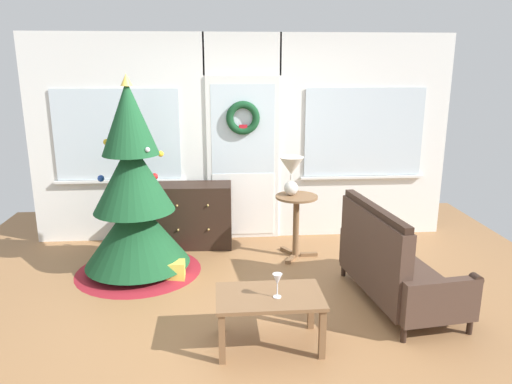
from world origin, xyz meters
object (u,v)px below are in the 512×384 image
(christmas_tree, at_px, (135,205))
(gift_box, at_px, (175,270))
(side_table, at_px, (296,214))
(dresser_cabinet, at_px, (194,215))
(table_lamp, at_px, (291,171))
(settee_sofa, at_px, (391,265))
(wine_glass, at_px, (277,280))
(coffee_table, at_px, (269,302))

(christmas_tree, xyz_separation_m, gift_box, (0.42, -0.24, -0.66))
(side_table, bearing_deg, dresser_cabinet, 159.09)
(side_table, height_order, gift_box, side_table)
(dresser_cabinet, bearing_deg, table_lamp, -20.15)
(table_lamp, bearing_deg, dresser_cabinet, 159.85)
(settee_sofa, xyz_separation_m, table_lamp, (-0.76, 1.22, 0.65))
(side_table, relative_size, wine_glass, 3.78)
(side_table, height_order, coffee_table, side_table)
(christmas_tree, distance_m, gift_box, 0.82)
(christmas_tree, xyz_separation_m, wine_glass, (1.33, -1.57, -0.18))
(side_table, distance_m, table_lamp, 0.51)
(christmas_tree, distance_m, settee_sofa, 2.66)
(table_lamp, height_order, wine_glass, table_lamp)
(side_table, relative_size, table_lamp, 1.67)
(coffee_table, bearing_deg, christmas_tree, 129.87)
(table_lamp, distance_m, gift_box, 1.68)
(coffee_table, bearing_deg, settee_sofa, 27.43)
(side_table, distance_m, gift_box, 1.50)
(table_lamp, bearing_deg, christmas_tree, -169.34)
(wine_glass, bearing_deg, table_lamp, 78.70)
(christmas_tree, relative_size, wine_glass, 10.74)
(coffee_table, bearing_deg, dresser_cabinet, 107.05)
(gift_box, bearing_deg, coffee_table, -56.37)
(settee_sofa, relative_size, wine_glass, 7.65)
(dresser_cabinet, relative_size, wine_glass, 4.69)
(dresser_cabinet, bearing_deg, side_table, -20.91)
(side_table, bearing_deg, settee_sofa, -59.24)
(settee_sofa, relative_size, coffee_table, 1.76)
(dresser_cabinet, xyz_separation_m, gift_box, (-0.16, -0.97, -0.29))
(wine_glass, height_order, gift_box, wine_glass)
(settee_sofa, distance_m, table_lamp, 1.58)
(christmas_tree, relative_size, dresser_cabinet, 2.29)
(dresser_cabinet, bearing_deg, gift_box, -99.39)
(coffee_table, height_order, wine_glass, wine_glass)
(side_table, bearing_deg, christmas_tree, -170.96)
(christmas_tree, height_order, settee_sofa, christmas_tree)
(table_lamp, xyz_separation_m, wine_glass, (-0.38, -1.89, -0.44))
(christmas_tree, bearing_deg, dresser_cabinet, 51.65)
(coffee_table, distance_m, gift_box, 1.57)
(christmas_tree, distance_m, side_table, 1.80)
(dresser_cabinet, height_order, gift_box, dresser_cabinet)
(settee_sofa, bearing_deg, wine_glass, -149.81)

